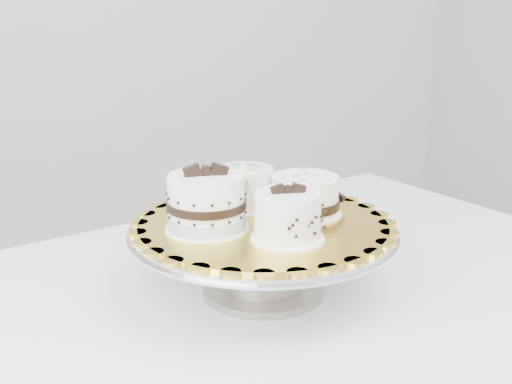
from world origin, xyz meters
name	(u,v)px	position (x,y,z in m)	size (l,w,h in m)	color
table	(269,333)	(0.06, 0.11, 0.68)	(1.41, 1.06, 0.75)	white
cake_stand	(263,247)	(0.05, 0.12, 0.83)	(0.41, 0.41, 0.11)	gray
cake_board	(263,224)	(0.05, 0.12, 0.86)	(0.38, 0.38, 0.01)	gold
cake_swirl	(288,217)	(0.05, 0.04, 0.90)	(0.11, 0.11, 0.08)	white
cake_banded	(206,204)	(-0.04, 0.13, 0.90)	(0.13, 0.13, 0.10)	white
cake_dots	(245,187)	(0.06, 0.20, 0.90)	(0.11, 0.11, 0.07)	white
cake_ribbon	(305,196)	(0.13, 0.13, 0.89)	(0.14, 0.14, 0.06)	white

